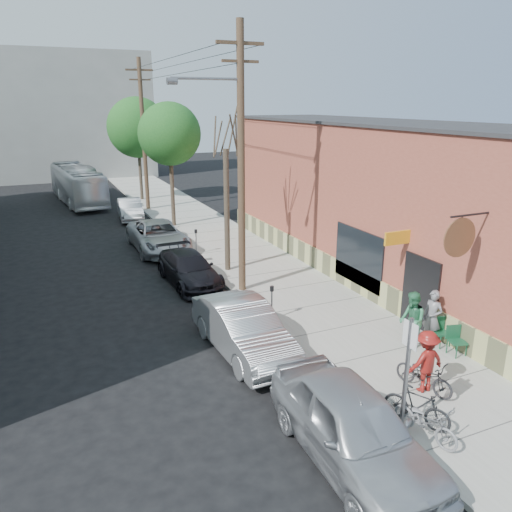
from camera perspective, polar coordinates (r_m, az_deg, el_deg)
name	(u,v)px	position (r m, az deg, el deg)	size (l,w,h in m)	color
ground	(227,356)	(15.50, -3.38, -11.29)	(120.00, 120.00, 0.00)	black
sidewalk	(228,246)	(26.44, -3.26, 1.17)	(4.50, 58.00, 0.15)	#AAA99D
cafe_building	(375,198)	(22.81, 13.45, 6.45)	(6.60, 20.20, 6.61)	#9D4B3A
end_cap_building	(55,116)	(54.86, -21.96, 14.63)	(18.00, 8.00, 12.00)	#969792
sign_post	(407,364)	(11.79, 16.91, -11.76)	(0.07, 0.45, 2.80)	slate
parking_meter_near	(272,297)	(17.14, 1.82, -4.73)	(0.14, 0.14, 1.24)	slate
parking_meter_far	(196,237)	(24.74, -6.87, 2.12)	(0.14, 0.14, 1.24)	slate
utility_pole_near	(240,157)	(18.92, -1.88, 11.22)	(3.57, 0.28, 10.00)	#503A28
utility_pole_far	(143,133)	(35.54, -12.75, 13.55)	(1.80, 0.28, 10.00)	#503A28
tree_bare	(227,211)	(21.82, -3.36, 5.13)	(0.24, 0.24, 5.34)	#44392C
tree_leafy_mid	(170,134)	(30.15, -9.86, 13.56)	(3.64, 3.64, 7.26)	#44392C
tree_leafy_far	(137,128)	(39.27, -13.41, 14.08)	(4.46, 4.46, 7.61)	#44392C
patio_chair_a	(457,341)	(16.16, 22.03, -9.02)	(0.50, 0.50, 0.88)	#14482C
patio_chair_b	(441,332)	(16.57, 20.42, -8.18)	(0.50, 0.50, 0.88)	#14482C
patron_grey	(432,317)	(16.46, 19.51, -6.61)	(0.63, 0.42, 1.74)	slate
patron_green	(412,320)	(15.98, 17.39, -7.02)	(0.87, 0.68, 1.78)	#348256
cyclist	(426,361)	(13.85, 18.84, -11.32)	(1.09, 0.62, 1.68)	maroon
cyclist_bike	(424,375)	(14.04, 18.67, -12.79)	(0.57, 1.64, 0.86)	black
parked_bike_a	(417,406)	(12.65, 17.92, -16.03)	(0.45, 1.60, 0.96)	black
parked_bike_b	(425,422)	(12.30, 18.80, -17.47)	(0.57, 1.63, 0.85)	gray
car_0	(353,426)	(11.30, 10.98, -18.55)	(2.01, 4.98, 1.70)	#B1B4B9
car_1	(244,329)	(15.30, -1.44, -8.33)	(1.67, 4.80, 1.58)	#A4A8AB
car_2	(189,269)	(21.16, -7.66, -1.48)	(1.84, 4.52, 1.31)	black
car_3	(158,236)	(26.19, -11.10, 2.23)	(2.47, 5.37, 1.49)	#A3A6AA
car_4	(130,209)	(33.64, -14.18, 5.20)	(1.40, 4.02, 1.32)	#B8BCC0
bus	(78,184)	(40.32, -19.73, 7.71)	(2.34, 10.00, 2.79)	white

